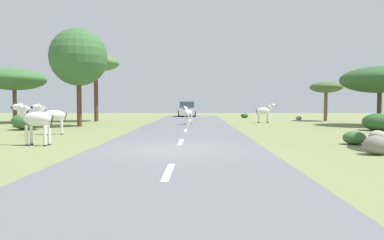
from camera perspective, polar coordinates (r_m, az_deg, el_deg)
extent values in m
plane|color=olive|center=(11.91, -3.28, -4.97)|extent=(90.00, 90.00, 0.00)
cube|color=slate|center=(11.89, -2.31, -4.85)|extent=(6.00, 64.00, 0.05)
cube|color=silver|center=(7.95, -3.90, -8.49)|extent=(0.16, 2.00, 0.01)
cube|color=silver|center=(13.87, -1.86, -3.64)|extent=(0.16, 2.00, 0.01)
cube|color=silver|center=(19.84, -1.04, -1.70)|extent=(0.16, 2.00, 0.01)
cube|color=silver|center=(25.83, -0.61, -0.66)|extent=(0.16, 2.00, 0.01)
cube|color=silver|center=(31.82, -0.34, -0.01)|extent=(0.16, 2.00, 0.01)
cube|color=silver|center=(37.81, -0.15, 0.44)|extent=(0.16, 2.00, 0.01)
ellipsoid|color=silver|center=(25.50, -0.58, 1.18)|extent=(0.71, 1.02, 0.45)
cylinder|color=silver|center=(25.28, -1.11, 0.00)|extent=(0.12, 0.12, 0.65)
cylinder|color=#28231E|center=(25.30, -1.11, -0.69)|extent=(0.14, 0.14, 0.04)
cylinder|color=silver|center=(25.19, -0.61, -0.01)|extent=(0.12, 0.12, 0.65)
cylinder|color=#28231E|center=(25.20, -0.61, -0.70)|extent=(0.14, 0.14, 0.04)
cylinder|color=silver|center=(25.85, -0.55, 0.06)|extent=(0.12, 0.12, 0.65)
cylinder|color=#28231E|center=(25.87, -0.55, -0.61)|extent=(0.14, 0.14, 0.04)
cylinder|color=silver|center=(25.76, -0.06, 0.05)|extent=(0.12, 0.12, 0.65)
cylinder|color=#28231E|center=(25.78, -0.06, -0.62)|extent=(0.14, 0.14, 0.04)
cylinder|color=silver|center=(25.08, -1.00, 1.68)|extent=(0.29, 0.38, 0.38)
cube|color=black|center=(25.08, -1.00, 1.86)|extent=(0.15, 0.30, 0.26)
ellipsoid|color=silver|center=(24.87, -1.20, 2.00)|extent=(0.32, 0.45, 0.21)
ellipsoid|color=black|center=(24.72, -1.36, 1.96)|extent=(0.17, 0.18, 0.12)
cone|color=silver|center=(24.99, -1.23, 2.24)|extent=(0.10, 0.10, 0.12)
cone|color=silver|center=(24.94, -0.98, 2.24)|extent=(0.10, 0.10, 0.12)
cylinder|color=black|center=(25.94, -0.17, 1.02)|extent=(0.08, 0.14, 0.38)
ellipsoid|color=silver|center=(19.09, -21.73, 0.72)|extent=(1.20, 0.80, 0.53)
cylinder|color=silver|center=(19.28, -22.76, -1.07)|extent=(0.14, 0.14, 0.76)
cylinder|color=#28231E|center=(19.30, -22.74, -2.13)|extent=(0.16, 0.16, 0.05)
cylinder|color=silver|center=(18.99, -22.81, -1.13)|extent=(0.14, 0.14, 0.76)
cylinder|color=#28231E|center=(19.02, -22.79, -2.20)|extent=(0.16, 0.16, 0.05)
cylinder|color=silver|center=(19.25, -20.59, -1.04)|extent=(0.14, 0.14, 0.76)
cylinder|color=#28231E|center=(19.27, -20.57, -2.09)|extent=(0.16, 0.16, 0.05)
cylinder|color=silver|center=(18.96, -20.61, -1.10)|extent=(0.14, 0.14, 0.76)
cylinder|color=#28231E|center=(18.99, -20.59, -2.17)|extent=(0.16, 0.16, 0.05)
cylinder|color=silver|center=(19.11, -23.34, 1.51)|extent=(0.44, 0.33, 0.45)
cube|color=black|center=(19.11, -23.35, 1.79)|extent=(0.36, 0.16, 0.31)
ellipsoid|color=silver|center=(19.13, -24.14, 1.99)|extent=(0.53, 0.36, 0.24)
ellipsoid|color=black|center=(19.15, -24.72, 1.93)|extent=(0.21, 0.19, 0.15)
cone|color=silver|center=(19.19, -23.77, 2.37)|extent=(0.12, 0.12, 0.14)
cone|color=silver|center=(19.05, -23.80, 2.37)|extent=(0.12, 0.12, 0.14)
cylinder|color=black|center=(19.07, -20.05, 0.45)|extent=(0.16, 0.09, 0.45)
ellipsoid|color=silver|center=(14.34, -24.02, 0.16)|extent=(1.20, 0.62, 0.54)
cylinder|color=silver|center=(14.71, -24.88, -2.22)|extent=(0.13, 0.13, 0.78)
cylinder|color=#28231E|center=(14.75, -24.86, -3.62)|extent=(0.15, 0.15, 0.05)
cylinder|color=silver|center=(14.47, -25.53, -2.31)|extent=(0.13, 0.13, 0.78)
cylinder|color=#28231E|center=(14.51, -25.50, -3.74)|extent=(0.15, 0.15, 0.05)
cylinder|color=silver|center=(14.31, -22.40, -2.30)|extent=(0.13, 0.13, 0.78)
cylinder|color=#28231E|center=(14.34, -22.37, -3.75)|extent=(0.15, 0.15, 0.05)
cylinder|color=silver|center=(14.06, -23.02, -2.40)|extent=(0.13, 0.13, 0.78)
cylinder|color=#28231E|center=(14.10, -22.99, -3.87)|extent=(0.15, 0.15, 0.05)
cylinder|color=silver|center=(14.64, -25.84, 1.26)|extent=(0.43, 0.26, 0.46)
cube|color=black|center=(14.64, -25.85, 1.63)|extent=(0.38, 0.10, 0.32)
ellipsoid|color=silver|center=(14.79, -26.71, 1.91)|extent=(0.52, 0.28, 0.25)
ellipsoid|color=black|center=(14.91, -27.33, 1.83)|extent=(0.19, 0.17, 0.15)
cone|color=silver|center=(14.78, -26.16, 2.41)|extent=(0.11, 0.11, 0.15)
cone|color=silver|center=(14.66, -26.49, 2.40)|extent=(0.11, 0.11, 0.15)
cylinder|color=black|center=(14.05, -22.06, -0.28)|extent=(0.17, 0.06, 0.46)
ellipsoid|color=silver|center=(28.80, 11.65, 1.50)|extent=(1.16, 0.55, 0.53)
cylinder|color=silver|center=(28.79, 12.41, 0.29)|extent=(0.12, 0.12, 0.76)
cylinder|color=#28231E|center=(28.80, 12.41, -0.42)|extent=(0.14, 0.14, 0.05)
cylinder|color=silver|center=(29.06, 12.25, 0.31)|extent=(0.12, 0.12, 0.76)
cylinder|color=#28231E|center=(29.08, 12.24, -0.39)|extent=(0.14, 0.14, 0.05)
cylinder|color=silver|center=(28.58, 11.01, 0.28)|extent=(0.12, 0.12, 0.76)
cylinder|color=#28231E|center=(28.60, 11.00, -0.43)|extent=(0.14, 0.14, 0.05)
cylinder|color=silver|center=(28.85, 10.86, 0.31)|extent=(0.12, 0.12, 0.76)
cylinder|color=#28231E|center=(28.87, 10.85, -0.40)|extent=(0.14, 0.14, 0.05)
cylinder|color=silver|center=(28.95, 12.67, 2.04)|extent=(0.42, 0.24, 0.45)
cube|color=black|center=(28.95, 12.67, 2.22)|extent=(0.37, 0.08, 0.31)
ellipsoid|color=silver|center=(29.03, 13.17, 2.37)|extent=(0.51, 0.25, 0.24)
ellipsoid|color=black|center=(29.09, 13.54, 2.33)|extent=(0.18, 0.16, 0.15)
cone|color=silver|center=(28.92, 12.99, 2.61)|extent=(0.10, 0.10, 0.14)
cone|color=silver|center=(29.06, 12.90, 2.61)|extent=(0.10, 0.10, 0.14)
cylinder|color=black|center=(28.65, 10.57, 1.30)|extent=(0.16, 0.06, 0.45)
cube|color=white|center=(40.78, -0.87, 1.42)|extent=(1.96, 4.26, 0.80)
cube|color=#334751|center=(40.57, -0.87, 2.51)|extent=(1.72, 2.26, 0.76)
cube|color=black|center=(42.95, -0.89, 1.12)|extent=(1.71, 0.22, 0.24)
cylinder|color=black|center=(42.15, 0.34, 1.14)|extent=(0.25, 0.69, 0.68)
cylinder|color=black|center=(42.14, -2.11, 1.13)|extent=(0.25, 0.69, 0.68)
cylinder|color=black|center=(39.46, 0.45, 1.02)|extent=(0.25, 0.69, 0.68)
cylinder|color=black|center=(39.44, -2.16, 1.02)|extent=(0.25, 0.69, 0.68)
cylinder|color=#4C3823|center=(27.96, 28.38, 1.55)|extent=(0.30, 0.30, 2.33)
ellipsoid|color=#2D5628|center=(28.01, 28.48, 5.85)|extent=(5.36, 5.36, 1.87)
cylinder|color=brown|center=(33.41, 21.10, 2.02)|extent=(0.31, 0.31, 2.54)
ellipsoid|color=#425B2D|center=(33.44, 21.16, 5.05)|extent=(2.84, 2.84, 0.99)
cylinder|color=#4C3823|center=(31.57, -15.48, 3.75)|extent=(0.36, 0.36, 4.38)
ellipsoid|color=#4C7038|center=(31.75, -15.55, 8.99)|extent=(4.04, 4.04, 1.41)
cylinder|color=#4C3823|center=(25.04, -18.03, 2.62)|extent=(0.32, 0.32, 3.18)
sphere|color=#386633|center=(25.24, -18.14, 9.78)|extent=(3.89, 3.89, 3.89)
cylinder|color=brown|center=(31.58, -27.09, 1.98)|extent=(0.31, 0.31, 2.65)
ellipsoid|color=#386633|center=(31.63, -27.18, 5.95)|extent=(4.94, 4.94, 1.73)
ellipsoid|color=#386633|center=(23.15, -25.54, -0.18)|extent=(1.72, 1.55, 1.03)
ellipsoid|color=#2D5628|center=(23.00, 28.14, -0.28)|extent=(1.68, 1.51, 1.01)
ellipsoid|color=#386633|center=(14.87, 25.10, -2.67)|extent=(0.86, 0.78, 0.52)
ellipsoid|color=#2D5628|center=(38.15, 8.63, 0.71)|extent=(0.81, 0.72, 0.48)
ellipsoid|color=gray|center=(26.30, -24.98, -0.46)|extent=(0.66, 0.64, 0.47)
ellipsoid|color=gray|center=(34.18, 17.12, 0.30)|extent=(0.56, 0.52, 0.39)
ellipsoid|color=gray|center=(12.25, 28.03, -3.65)|extent=(0.82, 0.66, 0.60)
ellipsoid|color=#A89E8C|center=(16.27, 28.17, -2.35)|extent=(0.68, 0.74, 0.48)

